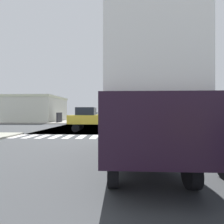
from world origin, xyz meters
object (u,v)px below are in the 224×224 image
(street_lamp, at_px, (148,99))
(bank_building, at_px, (28,109))
(traffic_signal_mast, at_px, (146,95))
(pickup_crossing_2, at_px, (93,118))
(box_truck_trailing_1, at_px, (141,94))
(sedan_farside_1, at_px, (94,115))
(pickup_nearside_1, at_px, (153,116))

(street_lamp, distance_m, bank_building, 26.49)
(traffic_signal_mast, relative_size, bank_building, 0.55)
(street_lamp, xyz_separation_m, pickup_crossing_2, (-9.33, -24.90, -3.65))
(traffic_signal_mast, relative_size, box_truck_trailing_1, 1.09)
(box_truck_trailing_1, bearing_deg, street_lamp, 80.47)
(street_lamp, relative_size, sedan_farside_1, 1.93)
(traffic_signal_mast, distance_m, street_lamp, 14.71)
(traffic_signal_mast, distance_m, sedan_farside_1, 16.58)
(pickup_crossing_2, bearing_deg, bank_building, 43.57)
(street_lamp, bearing_deg, box_truck_trailing_1, -99.53)
(bank_building, relative_size, box_truck_trailing_1, 1.98)
(street_lamp, bearing_deg, pickup_nearside_1, -97.11)
(traffic_signal_mast, height_order, box_truck_trailing_1, traffic_signal_mast)
(pickup_nearside_1, height_order, pickup_crossing_2, same)
(traffic_signal_mast, bearing_deg, pickup_nearside_1, -82.17)
(traffic_signal_mast, bearing_deg, bank_building, 164.87)
(sedan_farside_1, xyz_separation_m, box_truck_trailing_1, (7.00, -33.27, 1.45))
(box_truck_trailing_1, bearing_deg, sedan_farside_1, 101.88)
(pickup_nearside_1, xyz_separation_m, pickup_crossing_2, (-7.09, -7.00, 0.00))
(bank_building, height_order, pickup_nearside_1, bank_building)
(sedan_farside_1, bearing_deg, traffic_signal_mast, 128.95)
(street_lamp, height_order, pickup_nearside_1, street_lamp)
(pickup_crossing_2, xyz_separation_m, box_truck_trailing_1, (3.43, -10.23, 1.27))
(pickup_crossing_2, bearing_deg, sedan_farside_1, 8.80)
(box_truck_trailing_1, bearing_deg, pickup_crossing_2, 108.55)
(box_truck_trailing_1, bearing_deg, pickup_nearside_1, 77.99)
(bank_building, xyz_separation_m, pickup_crossing_2, (15.66, -16.46, -1.18))
(street_lamp, xyz_separation_m, pickup_nearside_1, (-2.23, -17.90, -3.65))
(traffic_signal_mast, distance_m, box_truck_trailing_1, 21.01)
(pickup_nearside_1, height_order, sedan_farside_1, pickup_nearside_1)
(street_lamp, relative_size, pickup_crossing_2, 1.63)
(traffic_signal_mast, height_order, street_lamp, street_lamp)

